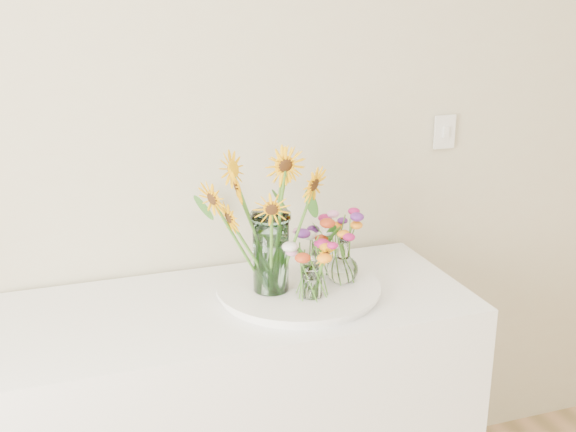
{
  "coord_description": "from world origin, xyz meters",
  "views": [
    {
      "loc": [
        -0.73,
        0.03,
        1.82
      ],
      "look_at": [
        -0.06,
        1.95,
        1.15
      ],
      "focal_mm": 45.0,
      "sensor_mm": 36.0,
      "label": 1
    }
  ],
  "objects_px": {
    "small_vase_c": "(321,259)",
    "tray": "(298,290)",
    "small_vase_a": "(312,282)",
    "mason_jar": "(271,252)",
    "small_vase_b": "(343,261)",
    "counter": "(242,431)"
  },
  "relations": [
    {
      "from": "small_vase_c",
      "to": "tray",
      "type": "bearing_deg",
      "value": -145.39
    },
    {
      "from": "small_vase_a",
      "to": "small_vase_c",
      "type": "relative_size",
      "value": 1.0
    },
    {
      "from": "tray",
      "to": "small_vase_c",
      "type": "relative_size",
      "value": 4.57
    },
    {
      "from": "tray",
      "to": "mason_jar",
      "type": "height_order",
      "value": "mason_jar"
    },
    {
      "from": "mason_jar",
      "to": "small_vase_b",
      "type": "height_order",
      "value": "mason_jar"
    },
    {
      "from": "counter",
      "to": "small_vase_a",
      "type": "distance_m",
      "value": 0.57
    },
    {
      "from": "tray",
      "to": "small_vase_b",
      "type": "distance_m",
      "value": 0.16
    },
    {
      "from": "mason_jar",
      "to": "small_vase_c",
      "type": "distance_m",
      "value": 0.22
    },
    {
      "from": "tray",
      "to": "small_vase_a",
      "type": "relative_size",
      "value": 4.56
    },
    {
      "from": "counter",
      "to": "mason_jar",
      "type": "bearing_deg",
      "value": -5.04
    },
    {
      "from": "small_vase_a",
      "to": "tray",
      "type": "bearing_deg",
      "value": 96.31
    },
    {
      "from": "tray",
      "to": "mason_jar",
      "type": "bearing_deg",
      "value": -177.2
    },
    {
      "from": "mason_jar",
      "to": "small_vase_a",
      "type": "relative_size",
      "value": 2.39
    },
    {
      "from": "small_vase_a",
      "to": "small_vase_c",
      "type": "height_order",
      "value": "same"
    },
    {
      "from": "small_vase_b",
      "to": "small_vase_c",
      "type": "relative_size",
      "value": 1.35
    },
    {
      "from": "small_vase_c",
      "to": "mason_jar",
      "type": "bearing_deg",
      "value": -158.68
    },
    {
      "from": "mason_jar",
      "to": "small_vase_a",
      "type": "bearing_deg",
      "value": -40.86
    },
    {
      "from": "small_vase_b",
      "to": "small_vase_a",
      "type": "bearing_deg",
      "value": -148.26
    },
    {
      "from": "tray",
      "to": "mason_jar",
      "type": "distance_m",
      "value": 0.16
    },
    {
      "from": "counter",
      "to": "small_vase_b",
      "type": "height_order",
      "value": "small_vase_b"
    },
    {
      "from": "counter",
      "to": "tray",
      "type": "height_order",
      "value": "tray"
    },
    {
      "from": "tray",
      "to": "small_vase_b",
      "type": "height_order",
      "value": "small_vase_b"
    }
  ]
}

